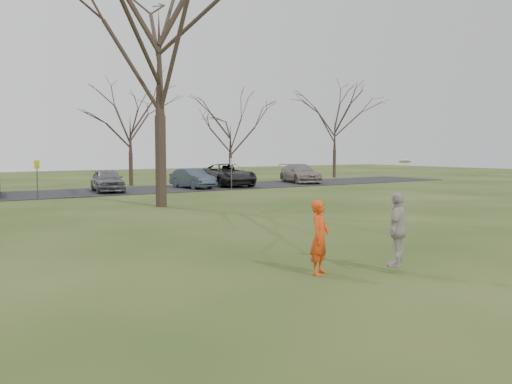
# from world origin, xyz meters

# --- Properties ---
(ground) EXTENTS (120.00, 120.00, 0.00)m
(ground) POSITION_xyz_m (0.00, 0.00, 0.00)
(ground) COLOR #1E380F
(ground) RESTS_ON ground
(parking_strip) EXTENTS (62.00, 6.50, 0.04)m
(parking_strip) POSITION_xyz_m (0.00, 25.00, 0.02)
(parking_strip) COLOR black
(parking_strip) RESTS_ON ground
(player_defender) EXTENTS (0.70, 0.63, 1.60)m
(player_defender) POSITION_xyz_m (-0.75, 0.40, 0.80)
(player_defender) COLOR #E04212
(player_defender) RESTS_ON ground
(car_4) EXTENTS (2.35, 4.41, 1.43)m
(car_4) POSITION_xyz_m (2.62, 24.57, 0.75)
(car_4) COLOR slate
(car_4) RESTS_ON parking_strip
(car_5) EXTENTS (1.73, 4.09, 1.31)m
(car_5) POSITION_xyz_m (8.42, 24.45, 0.70)
(car_5) COLOR #343F4E
(car_5) RESTS_ON parking_strip
(car_6) EXTENTS (3.38, 5.98, 1.58)m
(car_6) POSITION_xyz_m (11.53, 25.10, 0.83)
(car_6) COLOR black
(car_6) RESTS_ON parking_strip
(car_7) EXTENTS (3.33, 5.37, 1.45)m
(car_7) POSITION_xyz_m (18.13, 25.12, 0.77)
(car_7) COLOR gray
(car_7) RESTS_ON parking_strip
(catching_play) EXTENTS (1.02, 0.81, 2.35)m
(catching_play) POSITION_xyz_m (0.78, -0.39, 0.94)
(catching_play) COLOR #B8A8A5
(catching_play) RESTS_ON ground
(sign_yellow) EXTENTS (0.35, 0.35, 2.08)m
(sign_yellow) POSITION_xyz_m (-2.00, 22.00, 1.45)
(sign_yellow) COLOR #47474C
(sign_yellow) RESTS_ON ground
(sign_white) EXTENTS (0.35, 0.35, 2.08)m
(sign_white) POSITION_xyz_m (10.00, 22.00, 1.45)
(sign_white) COLOR #47474C
(sign_white) RESTS_ON ground
(big_tree) EXTENTS (9.00, 9.00, 14.00)m
(big_tree) POSITION_xyz_m (2.00, 15.00, 7.00)
(big_tree) COLOR #352821
(big_tree) RESTS_ON ground
(small_tree_row) EXTENTS (55.00, 5.90, 8.50)m
(small_tree_row) POSITION_xyz_m (4.38, 30.06, 3.89)
(small_tree_row) COLOR #352821
(small_tree_row) RESTS_ON ground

